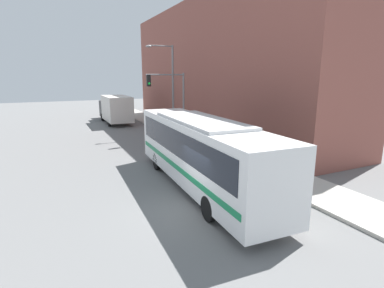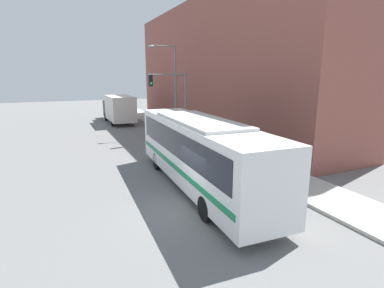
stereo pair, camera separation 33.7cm
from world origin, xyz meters
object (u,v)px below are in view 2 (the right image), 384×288
Objects in this scene: fire_hydrant at (254,164)px; street_lamp at (172,82)px; pedestrian_near_corner at (188,126)px; delivery_truck at (119,108)px; traffic_light_pole at (173,94)px; city_bus at (199,149)px.

fire_hydrant is 13.34m from street_lamp.
delivery_truck is at bearing 109.78° from pedestrian_near_corner.
delivery_truck reaches higher than pedestrian_near_corner.
traffic_light_pole is (-0.96, 10.08, 3.32)m from fire_hydrant.
pedestrian_near_corner is at bearing -70.22° from delivery_truck.
city_bus reaches higher than pedestrian_near_corner.
pedestrian_near_corner is at bearing -71.69° from street_lamp.
street_lamp is 4.31m from pedestrian_near_corner.
street_lamp is at bearing 108.31° from pedestrian_near_corner.
delivery_truck is 9.53× the size of fire_hydrant.
city_bus is 12.29m from pedestrian_near_corner.
fire_hydrant is 10.69m from pedestrian_near_corner.
delivery_truck is at bearing 101.60° from traffic_light_pole.
fire_hydrant is at bearing 13.87° from city_bus.
city_bus is 14.21m from street_lamp.
street_lamp reaches higher than fire_hydrant.
street_lamp is (3.24, -8.86, 3.04)m from delivery_truck.
street_lamp is (0.90, 2.58, 0.88)m from traffic_light_pole.
city_bus is 4.15m from fire_hydrant.
city_bus is 2.18× the size of traffic_light_pole.
traffic_light_pole is at bearing -78.40° from delivery_truck.
traffic_light_pole is at bearing -159.47° from pedestrian_near_corner.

